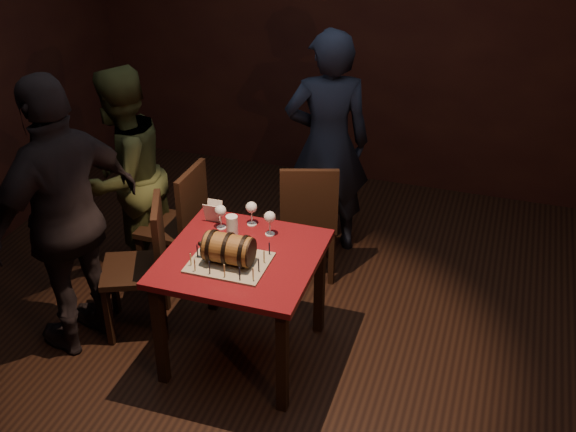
{
  "coord_description": "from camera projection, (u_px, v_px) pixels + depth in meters",
  "views": [
    {
      "loc": [
        1.22,
        -3.44,
        3.08
      ],
      "look_at": [
        0.08,
        0.05,
        0.95
      ],
      "focal_mm": 45.0,
      "sensor_mm": 36.0,
      "label": 1
    }
  ],
  "objects": [
    {
      "name": "pint_of_ale",
      "position": [
        232.0,
        227.0,
        4.38
      ],
      "size": [
        0.07,
        0.07,
        0.15
      ],
      "color": "silver",
      "rests_on": "pub_table"
    },
    {
      "name": "birthday_candles",
      "position": [
        229.0,
        256.0,
        4.15
      ],
      "size": [
        0.4,
        0.3,
        0.09
      ],
      "color": "#D7C880",
      "rests_on": "cake_board"
    },
    {
      "name": "wine_glass_right",
      "position": [
        270.0,
        218.0,
        4.39
      ],
      "size": [
        0.07,
        0.07,
        0.16
      ],
      "color": "silver",
      "rests_on": "pub_table"
    },
    {
      "name": "chair_back",
      "position": [
        308.0,
        215.0,
        5.11
      ],
      "size": [
        0.5,
        0.5,
        0.93
      ],
      "color": "black",
      "rests_on": "ground"
    },
    {
      "name": "room_shell",
      "position": [
        272.0,
        148.0,
        4.0
      ],
      "size": [
        5.04,
        5.04,
        2.8
      ],
      "color": "black",
      "rests_on": "ground"
    },
    {
      "name": "chair_left_rear",
      "position": [
        181.0,
        220.0,
        5.05
      ],
      "size": [
        0.41,
        0.41,
        0.93
      ],
      "color": "black",
      "rests_on": "ground"
    },
    {
      "name": "person_back",
      "position": [
        328.0,
        145.0,
        5.31
      ],
      "size": [
        0.74,
        0.62,
        1.74
      ],
      "primitive_type": "imported",
      "rotation": [
        0.0,
        0.0,
        3.51
      ],
      "color": "#171D2F",
      "rests_on": "ground"
    },
    {
      "name": "pub_table",
      "position": [
        242.0,
        271.0,
        4.3
      ],
      "size": [
        0.9,
        0.9,
        0.75
      ],
      "color": "#4F0D13",
      "rests_on": "ground"
    },
    {
      "name": "menu_card",
      "position": [
        213.0,
        212.0,
        4.56
      ],
      "size": [
        0.1,
        0.05,
        0.13
      ],
      "primitive_type": null,
      "color": "white",
      "rests_on": "pub_table"
    },
    {
      "name": "wine_glass_mid",
      "position": [
        251.0,
        208.0,
        4.49
      ],
      "size": [
        0.07,
        0.07,
        0.16
      ],
      "color": "silver",
      "rests_on": "pub_table"
    },
    {
      "name": "person_left_rear",
      "position": [
        124.0,
        176.0,
        5.05
      ],
      "size": [
        0.74,
        0.87,
        1.58
      ],
      "primitive_type": "imported",
      "rotation": [
        0.0,
        0.0,
        -1.77
      ],
      "color": "#3A4120",
      "rests_on": "ground"
    },
    {
      "name": "chair_left_front",
      "position": [
        145.0,
        260.0,
        4.61
      ],
      "size": [
        0.53,
        0.53,
        0.93
      ],
      "color": "black",
      "rests_on": "ground"
    },
    {
      "name": "wine_glass_left",
      "position": [
        221.0,
        212.0,
        4.46
      ],
      "size": [
        0.07,
        0.07,
        0.16
      ],
      "color": "silver",
      "rests_on": "pub_table"
    },
    {
      "name": "person_left_front",
      "position": [
        67.0,
        218.0,
        4.32
      ],
      "size": [
        0.76,
        1.15,
        1.81
      ],
      "primitive_type": "imported",
      "rotation": [
        0.0,
        0.0,
        -1.9
      ],
      "color": "black",
      "rests_on": "ground"
    },
    {
      "name": "cake_board",
      "position": [
        229.0,
        263.0,
        4.17
      ],
      "size": [
        0.45,
        0.35,
        0.01
      ],
      "primitive_type": "cube",
      "color": "gray",
      "rests_on": "pub_table"
    },
    {
      "name": "barrel_cake",
      "position": [
        229.0,
        249.0,
        4.12
      ],
      "size": [
        0.33,
        0.19,
        0.19
      ],
      "color": "brown",
      "rests_on": "cake_board"
    }
  ]
}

